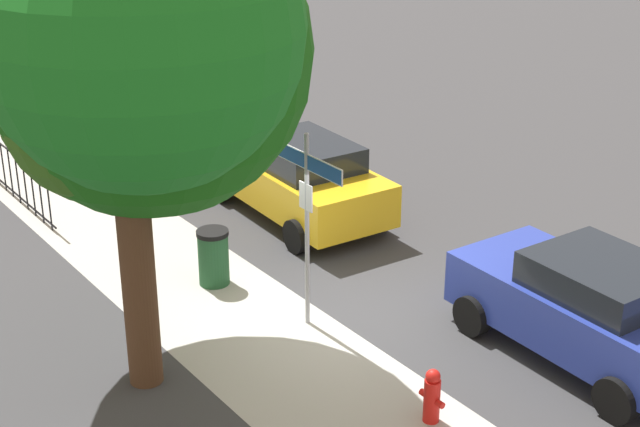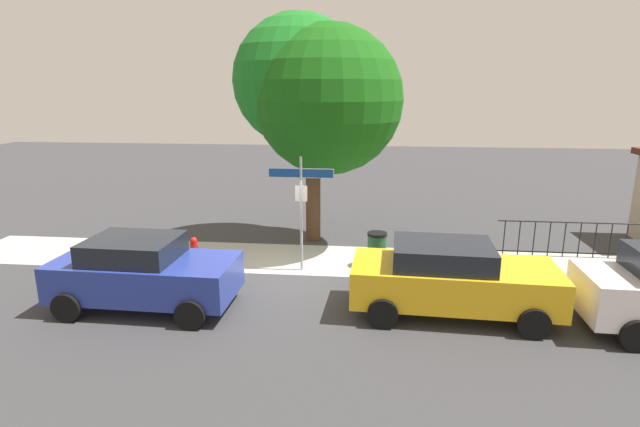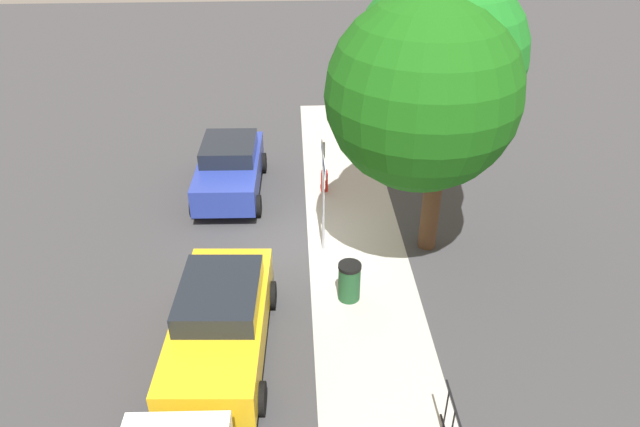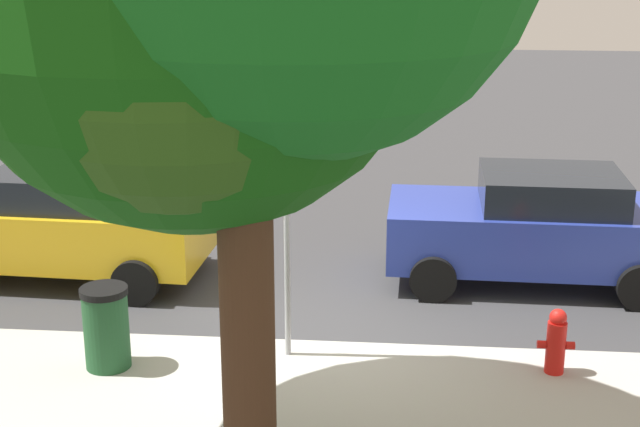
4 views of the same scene
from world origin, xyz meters
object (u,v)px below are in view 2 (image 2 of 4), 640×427
car_blue (144,272)px  trash_bin (377,249)px  shade_tree (319,95)px  car_yellow (451,278)px  fire_hydrant (194,251)px  street_sign (301,193)px

car_blue → trash_bin: 6.15m
shade_tree → car_yellow: size_ratio=1.57×
fire_hydrant → trash_bin: size_ratio=0.80×
trash_bin → shade_tree: bearing=133.1°
shade_tree → trash_bin: bearing=-46.9°
shade_tree → car_yellow: bearing=-54.4°
street_sign → trash_bin: 2.68m
shade_tree → car_blue: shade_tree is taller
shade_tree → fire_hydrant: size_ratio=9.05×
car_blue → trash_bin: bearing=32.8°
fire_hydrant → trash_bin: trash_bin is taller
shade_tree → trash_bin: (1.83, -1.96, -4.14)m
street_sign → trash_bin: bearing=13.7°
shade_tree → trash_bin: 4.93m
shade_tree → fire_hydrant: 5.84m
trash_bin → fire_hydrant: bearing=-176.7°
street_sign → fire_hydrant: street_sign is taller
street_sign → trash_bin: size_ratio=3.19×
fire_hydrant → shade_tree: bearing=34.3°
car_blue → car_yellow: 6.85m
shade_tree → fire_hydrant: (-3.30, -2.26, -4.25)m
trash_bin → car_yellow: bearing=-60.7°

